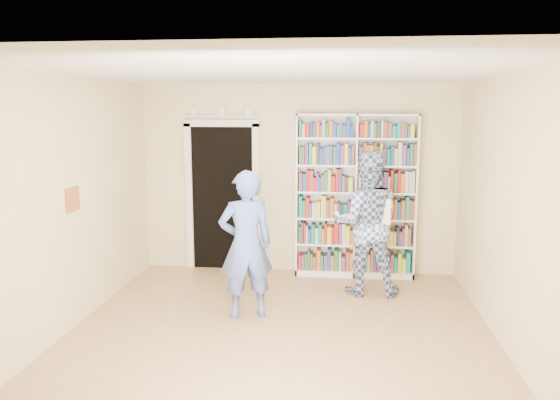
{
  "coord_description": "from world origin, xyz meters",
  "views": [
    {
      "loc": [
        0.62,
        -5.26,
        2.36
      ],
      "look_at": [
        -0.08,
        0.9,
        1.32
      ],
      "focal_mm": 35.0,
      "sensor_mm": 36.0,
      "label": 1
    }
  ],
  "objects": [
    {
      "name": "floor",
      "position": [
        0.0,
        0.0,
        0.0
      ],
      "size": [
        5.0,
        5.0,
        0.0
      ],
      "primitive_type": "plane",
      "color": "#AC7B53",
      "rests_on": "ground"
    },
    {
      "name": "ceiling",
      "position": [
        0.0,
        0.0,
        2.7
      ],
      "size": [
        5.0,
        5.0,
        0.0
      ],
      "primitive_type": "plane",
      "rotation": [
        3.14,
        0.0,
        0.0
      ],
      "color": "white",
      "rests_on": "wall_back"
    },
    {
      "name": "wall_back",
      "position": [
        0.0,
        2.5,
        1.35
      ],
      "size": [
        4.5,
        0.0,
        4.5
      ],
      "primitive_type": "plane",
      "rotation": [
        1.57,
        0.0,
        0.0
      ],
      "color": "beige",
      "rests_on": "floor"
    },
    {
      "name": "wall_left",
      "position": [
        -2.25,
        0.0,
        1.35
      ],
      "size": [
        0.0,
        5.0,
        5.0
      ],
      "primitive_type": "plane",
      "rotation": [
        1.57,
        0.0,
        1.57
      ],
      "color": "beige",
      "rests_on": "floor"
    },
    {
      "name": "wall_right",
      "position": [
        2.25,
        0.0,
        1.35
      ],
      "size": [
        0.0,
        5.0,
        5.0
      ],
      "primitive_type": "plane",
      "rotation": [
        1.57,
        0.0,
        -1.57
      ],
      "color": "beige",
      "rests_on": "floor"
    },
    {
      "name": "bookshelf",
      "position": [
        0.83,
        2.34,
        1.16
      ],
      "size": [
        1.66,
        0.31,
        2.29
      ],
      "rotation": [
        0.0,
        0.0,
        0.38
      ],
      "color": "white",
      "rests_on": "floor"
    },
    {
      "name": "doorway",
      "position": [
        -1.1,
        2.48,
        1.18
      ],
      "size": [
        1.1,
        0.08,
        2.43
      ],
      "color": "black",
      "rests_on": "floor"
    },
    {
      "name": "wall_art",
      "position": [
        -2.23,
        0.2,
        1.4
      ],
      "size": [
        0.03,
        0.25,
        0.25
      ],
      "primitive_type": "cube",
      "color": "brown",
      "rests_on": "wall_left"
    },
    {
      "name": "man_blue",
      "position": [
        -0.43,
        0.61,
        0.85
      ],
      "size": [
        0.72,
        0.6,
        1.69
      ],
      "primitive_type": "imported",
      "rotation": [
        0.0,
        0.0,
        3.51
      ],
      "color": "#566FC1",
      "rests_on": "floor"
    },
    {
      "name": "man_plaid",
      "position": [
        0.95,
        1.6,
        0.92
      ],
      "size": [
        0.9,
        0.71,
        1.84
      ],
      "primitive_type": "imported",
      "rotation": [
        0.0,
        0.0,
        3.13
      ],
      "color": "#2E498C",
      "rests_on": "floor"
    },
    {
      "name": "paper_sheet",
      "position": [
        1.12,
        1.42,
        1.1
      ],
      "size": [
        0.23,
        0.02,
        0.33
      ],
      "primitive_type": "cube",
      "rotation": [
        0.0,
        0.0,
        0.05
      ],
      "color": "white",
      "rests_on": "man_plaid"
    }
  ]
}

